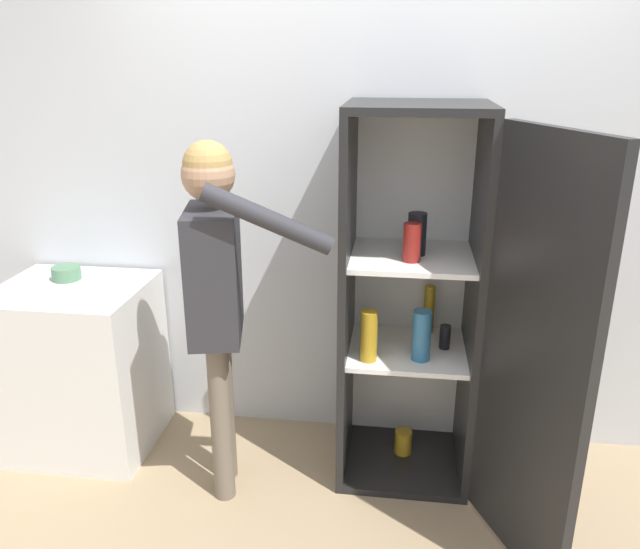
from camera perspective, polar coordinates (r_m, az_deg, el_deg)
name	(u,v)px	position (r m, az deg, el deg)	size (l,w,h in m)	color
wall_back	(368,205)	(3.17, 4.44, 6.40)	(7.00, 0.06, 2.55)	silver
refrigerator	(434,310)	(2.88, 10.38, -3.19)	(0.92, 1.14, 1.80)	black
person	(216,277)	(2.74, -9.46, -0.21)	(0.69, 0.50, 1.67)	#726656
counter	(81,367)	(3.53, -21.04, -7.88)	(0.73, 0.63, 0.89)	white
bowl	(66,273)	(3.46, -22.18, 0.12)	(0.14, 0.14, 0.07)	#517F5B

